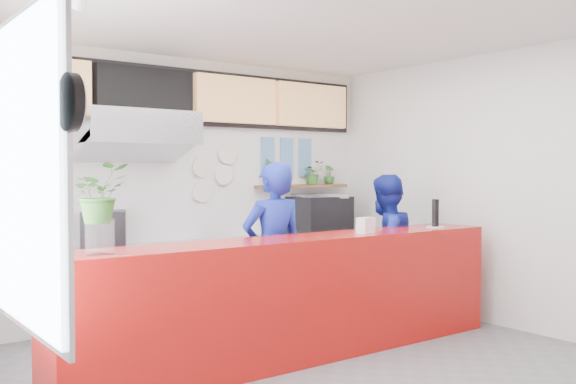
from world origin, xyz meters
TOP-DOWN VIEW (x-y plane):
  - floor at (0.00, 0.00)m, footprint 5.00×5.00m
  - ceiling at (0.00, 0.00)m, footprint 5.00×5.00m
  - wall_back at (0.00, 2.50)m, footprint 5.00×0.00m
  - wall_left at (-2.50, 0.00)m, footprint 0.00×5.00m
  - wall_right at (2.50, 0.00)m, footprint 0.00×5.00m
  - service_counter at (0.00, 0.40)m, footprint 4.50×0.60m
  - cream_band at (0.00, 2.49)m, footprint 5.00×0.02m
  - prep_bench at (-0.80, 2.20)m, footprint 1.80×0.60m
  - panini_oven at (-1.13, 2.20)m, footprint 0.57×0.57m
  - extraction_hood at (-0.80, 2.15)m, footprint 1.20×0.70m
  - hood_lip at (-0.80, 2.15)m, footprint 1.20×0.69m
  - right_bench at (1.50, 2.20)m, footprint 1.80×0.60m
  - espresso_machine at (1.72, 2.20)m, footprint 0.74×0.53m
  - espresso_tray at (1.72, 2.20)m, footprint 0.72×0.58m
  - herb_shelf at (1.60, 2.40)m, footprint 1.40×0.18m
  - menu_board_far_left at (-1.75, 2.38)m, footprint 1.10×0.10m
  - menu_board_mid_left at (-0.59, 2.38)m, footprint 1.10×0.10m
  - menu_board_mid_right at (0.57, 2.38)m, footprint 1.10×0.10m
  - menu_board_far_right at (1.73, 2.38)m, footprint 1.10×0.10m
  - soffit at (0.00, 2.46)m, footprint 4.80×0.04m
  - window_pane at (-2.47, 0.30)m, footprint 0.04×2.20m
  - window_frame at (-2.45, 0.30)m, footprint 0.03×2.30m
  - wall_clock_rim at (-2.46, -0.90)m, footprint 0.05×0.30m
  - wall_clock_face at (-2.43, -0.90)m, footprint 0.02×0.26m
  - dec_plate_a at (0.15, 2.47)m, footprint 0.24×0.03m
  - dec_plate_b at (0.45, 2.47)m, footprint 0.24×0.03m
  - dec_plate_c at (0.15, 2.47)m, footprint 0.24×0.03m
  - dec_plate_d at (0.50, 2.47)m, footprint 0.24×0.03m
  - photo_frame_a at (1.10, 2.48)m, footprint 0.20×0.02m
  - photo_frame_b at (1.40, 2.48)m, footprint 0.20×0.02m
  - photo_frame_c at (1.70, 2.48)m, footprint 0.20×0.02m
  - photo_frame_d at (1.10, 2.48)m, footprint 0.20×0.02m
  - photo_frame_e at (1.40, 2.48)m, footprint 0.20×0.02m
  - photo_frame_f at (1.70, 2.48)m, footprint 0.20×0.02m
  - staff_center at (0.05, 0.87)m, footprint 0.69×0.50m
  - staff_right at (1.58, 0.89)m, footprint 0.86×0.69m
  - herb_a at (1.09, 2.40)m, footprint 0.21×0.18m
  - herb_c at (1.77, 2.40)m, footprint 0.30×0.27m
  - herb_d at (2.05, 2.40)m, footprint 0.15×0.14m
  - glass_vase at (-1.86, 0.33)m, footprint 0.25×0.25m
  - basil_vase at (-1.86, 0.33)m, footprint 0.42×0.38m
  - napkin_holder at (0.74, 0.31)m, footprint 0.19×0.14m
  - white_plate at (1.74, 0.30)m, footprint 0.25×0.25m
  - pepper_mill at (1.74, 0.30)m, footprint 0.09×0.09m

SIDE VIEW (x-z plane):
  - floor at x=0.00m, z-range 0.00..0.00m
  - prep_bench at x=-0.80m, z-range 0.00..0.90m
  - right_bench at x=1.50m, z-range 0.00..0.90m
  - service_counter at x=0.00m, z-range 0.00..1.10m
  - staff_right at x=1.58m, z-range 0.00..1.66m
  - staff_center at x=0.05m, z-range 0.00..1.79m
  - panini_oven at x=-1.13m, z-range 0.90..1.29m
  - white_plate at x=1.74m, z-range 1.10..1.11m
  - espresso_machine at x=1.72m, z-range 0.90..1.37m
  - napkin_holder at x=0.74m, z-range 1.10..1.25m
  - glass_vase at x=-1.86m, z-range 1.10..1.35m
  - pepper_mill at x=1.74m, z-range 1.11..1.40m
  - espresso_tray at x=1.72m, z-range 1.35..1.41m
  - dec_plate_c at x=0.15m, z-range 1.33..1.57m
  - wall_back at x=0.00m, z-range -1.00..4.00m
  - wall_left at x=-2.50m, z-range -1.00..4.00m
  - wall_right at x=2.50m, z-range -1.00..4.00m
  - herb_shelf at x=1.60m, z-range 1.48..1.52m
  - basil_vase at x=-1.86m, z-range 1.32..1.76m
  - herb_d at x=2.05m, z-range 1.52..1.78m
  - dec_plate_b at x=0.45m, z-range 1.53..1.77m
  - herb_c at x=1.77m, z-range 1.52..1.83m
  - herb_a at x=1.09m, z-range 1.52..1.86m
  - window_pane at x=-2.47m, z-range 0.75..2.65m
  - window_frame at x=-2.45m, z-range 0.70..2.70m
  - dec_plate_a at x=0.15m, z-range 1.63..1.87m
  - photo_frame_d at x=1.10m, z-range 1.62..1.88m
  - photo_frame_e at x=1.40m, z-range 1.62..1.88m
  - photo_frame_f at x=1.70m, z-range 1.62..1.88m
  - dec_plate_d at x=0.50m, z-range 1.78..2.02m
  - hood_lip at x=-0.80m, z-range 1.79..2.11m
  - photo_frame_a at x=1.10m, z-range 1.88..2.12m
  - photo_frame_b at x=1.40m, z-range 1.88..2.12m
  - photo_frame_c at x=1.70m, z-range 1.88..2.12m
  - wall_clock_rim at x=-2.46m, z-range 1.90..2.20m
  - wall_clock_face at x=-2.43m, z-range 1.92..2.18m
  - extraction_hood at x=-0.80m, z-range 1.98..2.32m
  - menu_board_far_left at x=-1.75m, z-range 2.27..2.82m
  - menu_board_mid_left at x=-0.59m, z-range 2.27..2.82m
  - menu_board_mid_right at x=0.57m, z-range 2.27..2.82m
  - menu_board_far_right at x=1.73m, z-range 2.27..2.82m
  - soffit at x=0.00m, z-range 2.22..2.88m
  - cream_band at x=0.00m, z-range 2.20..3.00m
  - ceiling at x=0.00m, z-range 3.00..3.00m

